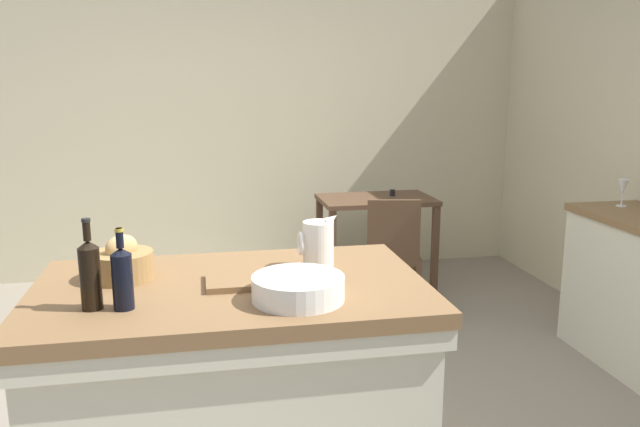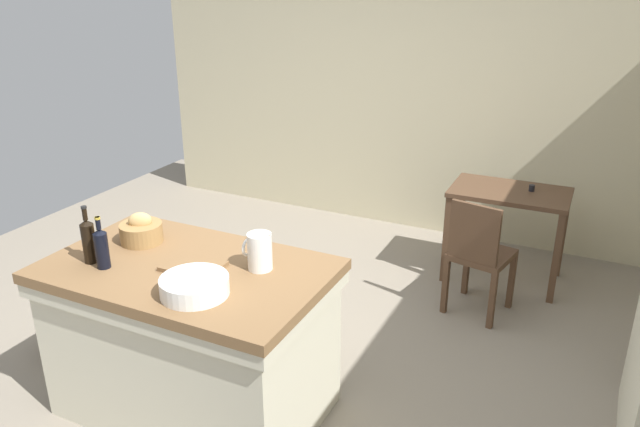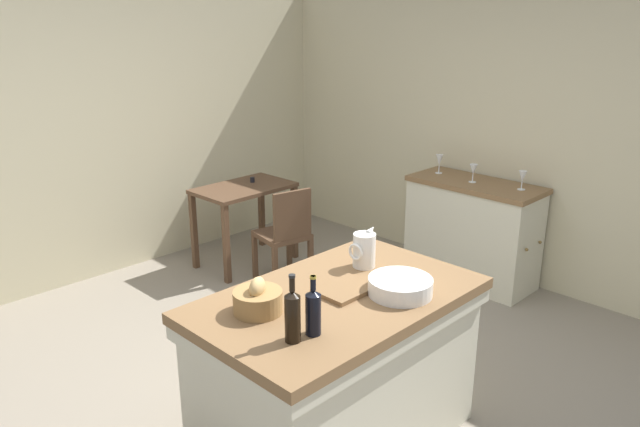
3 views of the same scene
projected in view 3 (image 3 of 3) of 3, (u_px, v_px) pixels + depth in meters
ground_plane at (292, 384)px, 3.99m from camera, size 6.76×6.76×0.00m
wall_back at (88, 134)px, 5.33m from camera, size 5.32×0.12×2.60m
wall_right at (509, 134)px, 5.34m from camera, size 0.12×5.20×2.60m
island_table at (337, 365)px, 3.31m from camera, size 1.52×0.93×0.92m
side_cabinet at (472, 231)px, 5.43m from camera, size 0.52×1.16×0.91m
writing_desk at (244, 199)px, 5.74m from camera, size 0.91×0.57×0.82m
wooden_chair at (285, 233)px, 5.30m from camera, size 0.47×0.47×0.90m
pitcher at (364, 250)px, 3.49m from camera, size 0.17×0.13×0.24m
wash_bowl at (400, 286)px, 3.17m from camera, size 0.34×0.34×0.09m
bread_basket at (258, 300)px, 2.97m from camera, size 0.24×0.24×0.18m
cutting_board at (345, 289)px, 3.21m from camera, size 0.30×0.23×0.02m
wine_bottle_dark at (313, 311)px, 2.75m from camera, size 0.07×0.07×0.29m
wine_bottle_amber at (293, 315)px, 2.69m from camera, size 0.07×0.07×0.32m
wine_glass_far_left at (523, 177)px, 5.02m from camera, size 0.07×0.07×0.16m
wine_glass_left at (473, 170)px, 5.24m from camera, size 0.07×0.07×0.16m
wine_glass_middle at (439, 161)px, 5.54m from camera, size 0.07×0.07×0.17m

